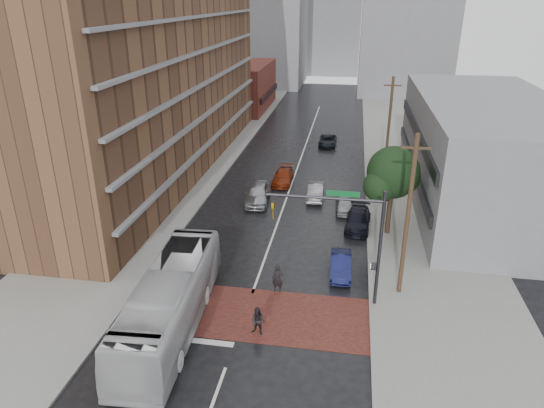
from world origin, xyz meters
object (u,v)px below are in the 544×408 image
(car_travel_a, at_px, (257,193))
(car_parked_near, at_px, (341,265))
(transit_bus, at_px, (171,301))
(pedestrian_a, at_px, (278,279))
(car_travel_b, at_px, (316,192))
(car_travel_c, at_px, (283,177))
(suv_travel, at_px, (328,141))
(car_parked_far, at_px, (345,203))
(pedestrian_b, at_px, (258,321))
(car_parked_mid, at_px, (358,220))

(car_travel_a, bearing_deg, car_parked_near, -59.70)
(transit_bus, height_order, pedestrian_a, transit_bus)
(car_travel_b, relative_size, car_travel_c, 0.88)
(car_travel_c, bearing_deg, suv_travel, 76.00)
(car_travel_b, bearing_deg, car_travel_a, -161.64)
(suv_travel, relative_size, car_parked_far, 1.15)
(car_travel_a, bearing_deg, suv_travel, 70.15)
(car_parked_far, bearing_deg, car_parked_near, -92.85)
(pedestrian_a, bearing_deg, pedestrian_b, -93.96)
(pedestrian_a, relative_size, car_travel_b, 0.47)
(car_travel_b, bearing_deg, car_parked_far, -41.31)
(car_parked_mid, bearing_deg, pedestrian_a, -111.95)
(suv_travel, relative_size, car_parked_mid, 0.95)
(car_travel_a, bearing_deg, pedestrian_a, -78.81)
(pedestrian_b, bearing_deg, car_parked_near, 71.41)
(pedestrian_b, bearing_deg, car_travel_b, 97.89)
(transit_bus, relative_size, pedestrian_b, 7.50)
(pedestrian_b, xyz_separation_m, car_parked_mid, (5.22, 14.01, -0.15))
(car_travel_b, bearing_deg, transit_bus, -108.52)
(transit_bus, bearing_deg, pedestrian_b, -1.20)
(car_parked_mid, distance_m, car_parked_far, 3.36)
(transit_bus, height_order, pedestrian_b, transit_bus)
(car_parked_mid, bearing_deg, car_travel_a, 161.17)
(car_travel_b, distance_m, car_parked_mid, 6.59)
(car_parked_far, bearing_deg, suv_travel, 94.79)
(transit_bus, bearing_deg, car_parked_far, 59.73)
(suv_travel, distance_m, car_parked_far, 19.39)
(pedestrian_a, relative_size, pedestrian_b, 1.12)
(car_travel_b, bearing_deg, car_travel_c, 134.58)
(pedestrian_b, distance_m, car_parked_far, 17.68)
(pedestrian_b, bearing_deg, suv_travel, 99.79)
(car_travel_b, distance_m, car_parked_far, 3.47)
(car_travel_b, xyz_separation_m, car_parked_far, (2.65, -2.25, -0.01))
(car_travel_c, height_order, car_parked_near, car_travel_c)
(pedestrian_a, xyz_separation_m, car_travel_b, (1.07, 15.25, -0.27))
(car_travel_a, xyz_separation_m, car_travel_c, (1.53, 5.09, -0.19))
(pedestrian_a, xyz_separation_m, car_parked_near, (3.72, 2.72, -0.29))
(suv_travel, distance_m, car_parked_mid, 22.69)
(car_travel_c, distance_m, car_parked_mid, 11.33)
(car_parked_mid, height_order, car_parked_far, car_parked_mid)
(car_parked_near, relative_size, car_parked_far, 1.02)
(suv_travel, bearing_deg, car_parked_near, -84.31)
(car_travel_a, relative_size, car_travel_b, 1.25)
(car_travel_c, xyz_separation_m, car_parked_far, (6.07, -5.60, -0.01))
(car_parked_far, bearing_deg, transit_bus, -119.84)
(pedestrian_b, distance_m, suv_travel, 36.44)
(pedestrian_b, height_order, car_travel_c, pedestrian_b)
(car_travel_b, relative_size, car_parked_far, 1.05)
(transit_bus, xyz_separation_m, car_travel_a, (1.25, 17.87, -0.87))
(car_travel_c, xyz_separation_m, suv_travel, (3.49, 13.61, -0.04))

